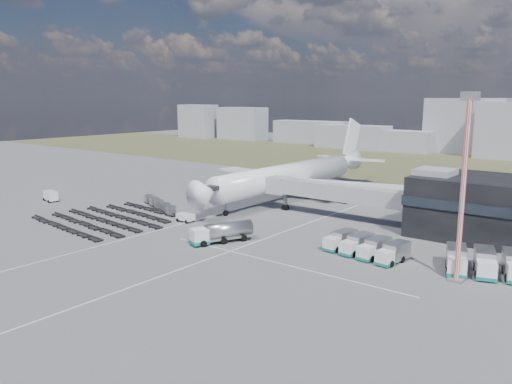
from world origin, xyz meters
The scene contains 16 objects.
ground centered at (0.00, 0.00, 0.00)m, with size 420.00×420.00×0.00m, color #565659.
grass_strip centered at (0.00, 110.00, 0.01)m, with size 420.00×90.00×0.01m, color brown.
lane_markings centered at (9.77, 3.00, 0.01)m, with size 47.12×110.00×0.01m.
terminal centered at (47.77, 23.96, 5.25)m, with size 30.40×16.40×11.00m.
jet_bridge centered at (15.90, 20.42, 5.05)m, with size 30.30×3.80×7.05m.
airliner centered at (0.00, 32.38, 5.29)m, with size 51.59×64.53×17.62m.
skyline centered at (4.41, 150.35, 9.22)m, with size 307.92×23.92×25.92m.
fuel_tanker centered at (11.76, -5.23, 1.65)m, with size 6.57×10.34×3.29m.
pushback_tug centered at (-2.69, 0.67, 0.75)m, with size 3.33×1.87×1.50m, color white.
utility_van centered at (-40.16, -4.87, 1.15)m, with size 4.32×1.96×2.31m, color white.
catering_truck centered at (12.79, 36.11, 1.39)m, with size 3.80×6.33×2.71m.
service_trucks_near centered at (32.90, 2.81, 1.36)m, with size 12.07×7.78×2.51m.
service_trucks_far centered at (50.44, 5.70, 1.56)m, with size 14.52×10.84×2.87m.
uld_row centered at (-14.81, 4.81, 1.04)m, with size 15.36×7.35×1.74m.
baggage_dollies centered at (-15.08, -7.21, 0.33)m, with size 26.30×22.26×0.65m.
floodlight_mast centered at (46.64, 0.33, 11.80)m, with size 2.23×1.82×23.54m.
Camera 1 is at (63.79, -62.50, 22.71)m, focal length 35.00 mm.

